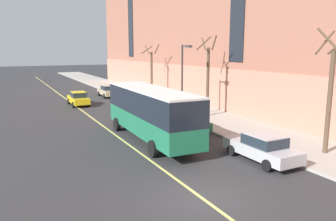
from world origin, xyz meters
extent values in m
plane|color=#303033|center=(0.00, 0.00, 0.00)|extent=(260.00, 260.00, 0.00)
cube|color=#ADA89E|center=(9.48, 3.00, 0.07)|extent=(5.88, 160.00, 0.15)
cube|color=#1E704C|center=(1.61, 9.19, 1.27)|extent=(2.67, 10.98, 1.30)
cube|color=black|center=(1.61, 9.19, 2.72)|extent=(2.68, 10.98, 1.59)
cube|color=white|center=(1.61, 9.19, 3.58)|extent=(2.69, 10.98, 0.12)
cube|color=#19232D|center=(1.72, 14.68, 2.56)|extent=(2.25, 0.13, 1.19)
cube|color=orange|center=(1.72, 14.69, 3.34)|extent=(1.71, 0.09, 0.28)
cube|color=black|center=(1.72, 14.70, 0.72)|extent=(2.40, 0.17, 0.24)
cube|color=white|center=(0.86, 14.72, 0.97)|extent=(0.28, 0.07, 0.18)
cube|color=white|center=(2.57, 14.68, 0.97)|extent=(0.28, 0.07, 0.18)
cylinder|color=black|center=(0.46, 13.04, 0.50)|extent=(0.32, 1.01, 1.00)
cylinder|color=black|center=(2.91, 12.99, 0.50)|extent=(0.32, 1.01, 1.00)
cylinder|color=black|center=(0.32, 5.93, 0.50)|extent=(0.32, 1.01, 1.00)
cylinder|color=black|center=(2.76, 5.88, 0.50)|extent=(0.32, 1.01, 1.00)
cube|color=#23603D|center=(5.31, 10.51, 0.64)|extent=(1.95, 4.60, 0.64)
cube|color=#232D38|center=(5.30, 10.29, 1.24)|extent=(1.64, 2.10, 0.56)
cube|color=#23603D|center=(5.30, 10.29, 1.54)|extent=(1.60, 2.01, 0.04)
cylinder|color=black|center=(4.50, 11.95, 0.32)|extent=(0.25, 0.65, 0.64)
cylinder|color=black|center=(6.24, 11.88, 0.32)|extent=(0.25, 0.65, 0.64)
cylinder|color=black|center=(4.39, 9.15, 0.32)|extent=(0.25, 0.65, 0.64)
cylinder|color=black|center=(6.13, 9.08, 0.32)|extent=(0.25, 0.65, 0.64)
cube|color=#B7B7BC|center=(5.48, 2.56, 0.64)|extent=(1.86, 4.72, 0.64)
cube|color=#232D38|center=(5.48, 2.33, 1.24)|extent=(1.63, 2.13, 0.56)
cube|color=#B7B7BC|center=(5.48, 2.33, 1.54)|extent=(1.60, 2.03, 0.04)
cylinder|color=black|center=(4.57, 4.02, 0.32)|extent=(0.22, 0.64, 0.64)
cylinder|color=black|center=(6.38, 4.03, 0.32)|extent=(0.22, 0.64, 0.64)
cylinder|color=black|center=(4.58, 1.10, 0.32)|extent=(0.22, 0.64, 0.64)
cylinder|color=black|center=(6.39, 1.11, 0.32)|extent=(0.22, 0.64, 0.64)
cube|color=#BCAD89|center=(5.36, 31.69, 0.64)|extent=(1.89, 4.57, 0.64)
cube|color=#232D38|center=(5.36, 31.46, 1.24)|extent=(1.63, 2.07, 0.56)
cube|color=#BCAD89|center=(5.36, 31.46, 1.54)|extent=(1.59, 1.98, 0.04)
cylinder|color=black|center=(4.50, 33.11, 0.32)|extent=(0.23, 0.64, 0.64)
cylinder|color=black|center=(6.27, 33.08, 0.32)|extent=(0.23, 0.64, 0.64)
cylinder|color=black|center=(4.45, 30.30, 0.32)|extent=(0.23, 0.64, 0.64)
cylinder|color=black|center=(6.22, 30.26, 0.32)|extent=(0.23, 0.64, 0.64)
cube|color=#B7B7BC|center=(5.28, 24.17, 0.64)|extent=(1.74, 4.62, 0.64)
cube|color=#232D38|center=(5.28, 23.94, 1.24)|extent=(1.52, 2.08, 0.56)
cube|color=#B7B7BC|center=(5.28, 23.94, 1.54)|extent=(1.49, 1.99, 0.04)
cylinder|color=black|center=(4.44, 25.60, 0.32)|extent=(0.22, 0.64, 0.64)
cylinder|color=black|center=(6.13, 25.59, 0.32)|extent=(0.22, 0.64, 0.64)
cylinder|color=black|center=(4.43, 22.74, 0.32)|extent=(0.22, 0.64, 0.64)
cylinder|color=black|center=(6.11, 22.74, 0.32)|extent=(0.22, 0.64, 0.64)
cube|color=yellow|center=(0.31, 26.43, 0.64)|extent=(1.72, 4.41, 0.64)
cube|color=#232D38|center=(0.31, 26.21, 1.24)|extent=(1.51, 1.99, 0.56)
cube|color=yellow|center=(0.31, 26.21, 1.54)|extent=(1.47, 1.90, 0.04)
cylinder|color=black|center=(-0.53, 27.79, 0.32)|extent=(0.22, 0.64, 0.64)
cylinder|color=black|center=(1.14, 27.80, 0.32)|extent=(0.22, 0.64, 0.64)
cylinder|color=black|center=(-0.52, 25.07, 0.32)|extent=(0.22, 0.64, 0.64)
cylinder|color=black|center=(1.15, 25.07, 0.32)|extent=(0.22, 0.64, 0.64)
cylinder|color=brown|center=(9.62, 1.60, 3.15)|extent=(0.28, 0.28, 6.01)
cylinder|color=brown|center=(9.66, 2.26, 6.61)|extent=(1.41, 0.20, 1.41)
cylinder|color=brown|center=(8.95, 1.41, 6.66)|extent=(0.53, 1.48, 1.50)
cylinder|color=brown|center=(9.62, 14.23, 3.28)|extent=(0.28, 0.28, 6.25)
cylinder|color=brown|center=(10.13, 14.09, 6.81)|extent=(0.42, 1.14, 1.31)
cylinder|color=brown|center=(9.62, 15.00, 6.80)|extent=(1.61, 0.14, 1.30)
cylinder|color=brown|center=(9.17, 14.34, 6.73)|extent=(0.35, 1.04, 1.14)
cylinder|color=brown|center=(9.62, 26.86, 3.05)|extent=(0.28, 0.28, 5.81)
cylinder|color=brown|center=(10.35, 26.82, 6.29)|extent=(0.21, 1.53, 1.18)
cylinder|color=brown|center=(9.38, 27.70, 6.21)|extent=(1.76, 0.63, 1.01)
cylinder|color=brown|center=(9.05, 26.86, 6.21)|extent=(0.13, 1.23, 1.01)
cylinder|color=#2D2D30|center=(7.14, 14.64, 3.39)|extent=(0.16, 0.16, 6.49)
cylinder|color=#2D2D30|center=(7.14, 14.09, 6.54)|extent=(0.10, 1.10, 0.10)
cube|color=#3D3D3F|center=(7.14, 13.54, 6.49)|extent=(0.36, 0.60, 0.20)
cylinder|color=red|center=(7.04, 14.65, 0.43)|extent=(0.24, 0.24, 0.55)
sphere|color=silver|center=(7.04, 14.65, 0.77)|extent=(0.20, 0.20, 0.20)
cylinder|color=silver|center=(6.88, 14.65, 0.48)|extent=(0.10, 0.09, 0.09)
cylinder|color=silver|center=(7.20, 14.65, 0.48)|extent=(0.10, 0.09, 0.09)
cube|color=#E0D66B|center=(-0.09, 3.00, 0.00)|extent=(0.16, 140.00, 0.01)
camera|label=1|loc=(-7.25, -10.88, 6.17)|focal=35.00mm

